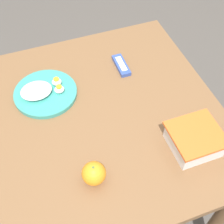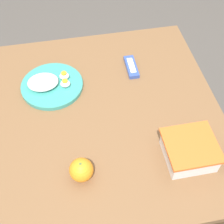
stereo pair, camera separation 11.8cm
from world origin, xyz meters
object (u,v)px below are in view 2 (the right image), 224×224
at_px(rice_plate, 50,84).
at_px(candy_bar, 131,67).
at_px(orange_fruit, 81,170).
at_px(food_container, 189,151).

bearing_deg(rice_plate, candy_bar, -172.40).
height_order(orange_fruit, candy_bar, orange_fruit).
distance_m(food_container, orange_fruit, 0.37).
relative_size(orange_fruit, rice_plate, 0.31).
bearing_deg(orange_fruit, rice_plate, -79.89).
height_order(food_container, orange_fruit, same).
relative_size(food_container, orange_fruit, 2.18).
distance_m(rice_plate, candy_bar, 0.36).
height_order(food_container, candy_bar, food_container).
distance_m(food_container, rice_plate, 0.62).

